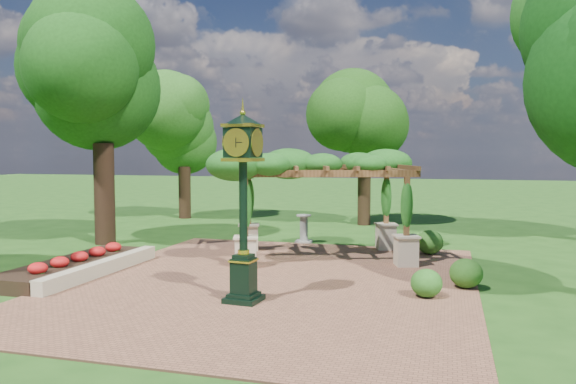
# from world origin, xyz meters

# --- Properties ---
(ground) EXTENTS (120.00, 120.00, 0.00)m
(ground) POSITION_xyz_m (0.00, 0.00, 0.00)
(ground) COLOR #1E4714
(ground) RESTS_ON ground
(brick_plaza) EXTENTS (10.00, 12.00, 0.04)m
(brick_plaza) POSITION_xyz_m (0.00, 1.00, 0.02)
(brick_plaza) COLOR brown
(brick_plaza) RESTS_ON ground
(border_wall) EXTENTS (0.35, 5.00, 0.40)m
(border_wall) POSITION_xyz_m (-4.60, 0.50, 0.20)
(border_wall) COLOR #C6B793
(border_wall) RESTS_ON ground
(flower_bed) EXTENTS (1.50, 5.00, 0.36)m
(flower_bed) POSITION_xyz_m (-5.50, 0.50, 0.18)
(flower_bed) COLOR red
(flower_bed) RESTS_ON ground
(pedestal_clock) EXTENTS (0.88, 0.88, 4.16)m
(pedestal_clock) POSITION_xyz_m (0.01, -1.04, 2.49)
(pedestal_clock) COLOR black
(pedestal_clock) RESTS_ON brick_plaza
(pergola) EXTENTS (6.11, 4.81, 3.36)m
(pergola) POSITION_xyz_m (0.51, 4.52, 2.76)
(pergola) COLOR beige
(pergola) RESTS_ON brick_plaza
(sundial) EXTENTS (0.63, 0.63, 1.04)m
(sundial) POSITION_xyz_m (-0.76, 7.22, 0.46)
(sundial) COLOR gray
(sundial) RESTS_ON ground
(shrub_front) EXTENTS (0.90, 0.90, 0.64)m
(shrub_front) POSITION_xyz_m (3.83, 0.44, 0.36)
(shrub_front) COLOR #265D1A
(shrub_front) RESTS_ON brick_plaza
(shrub_mid) EXTENTS (1.02, 1.02, 0.71)m
(shrub_mid) POSITION_xyz_m (4.71, 1.60, 0.39)
(shrub_mid) COLOR #265417
(shrub_mid) RESTS_ON brick_plaza
(shrub_back) EXTENTS (1.08, 1.08, 0.77)m
(shrub_back) POSITION_xyz_m (3.72, 5.99, 0.43)
(shrub_back) COLOR #2A5C1A
(shrub_back) RESTS_ON brick_plaza
(tree_west_near) EXTENTS (4.53, 4.53, 9.34)m
(tree_west_near) POSITION_xyz_m (-7.63, 5.14, 6.40)
(tree_west_near) COLOR black
(tree_west_near) RESTS_ON ground
(tree_west_far) EXTENTS (3.56, 3.56, 6.69)m
(tree_west_far) POSITION_xyz_m (-8.47, 13.19, 4.58)
(tree_west_far) COLOR #321F13
(tree_west_far) RESTS_ON ground
(tree_north) EXTENTS (3.51, 3.51, 6.62)m
(tree_north) POSITION_xyz_m (0.58, 13.03, 4.54)
(tree_north) COLOR #332114
(tree_north) RESTS_ON ground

